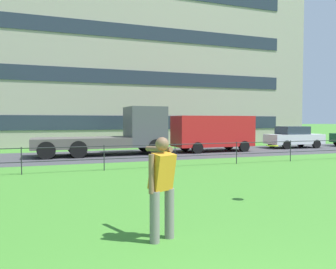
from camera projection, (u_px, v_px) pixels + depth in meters
The scene contains 8 objects.
street_strip at pixel (91, 156), 17.64m from camera, with size 80.00×6.30×0.01m, color #424247.
park_fence at pixel (104, 154), 12.53m from camera, with size 29.46×0.04×1.00m.
person_thrower at pixel (161, 185), 5.21m from camera, with size 0.48×0.89×1.68m.
frisbee at pixel (272, 146), 7.71m from camera, with size 0.38×0.38×0.05m.
flatbed_truck_far_left at pixel (120, 133), 18.52m from camera, with size 7.37×2.62×2.75m.
panel_van_far_right at pixel (213, 131), 20.35m from camera, with size 5.03×2.16×2.24m.
car_white_right at pixel (294, 137), 23.02m from camera, with size 4.06×1.93×1.54m.
apartment_building_background at pixel (91, 66), 32.11m from camera, with size 38.48×16.13×14.72m.
Camera 1 is at (-1.71, -1.38, 1.94)m, focal length 34.50 mm.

